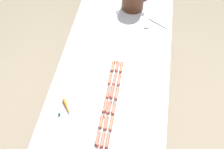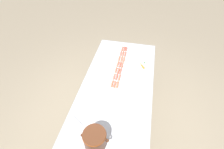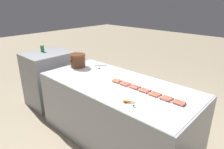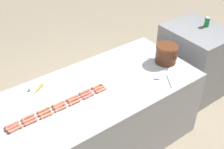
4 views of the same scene
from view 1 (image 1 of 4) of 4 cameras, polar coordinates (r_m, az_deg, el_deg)
ground_plane at (r=3.44m, az=0.18°, el=-8.34°), size 20.00×20.00×0.00m
griddle_counter at (r=3.07m, az=0.20°, el=-4.15°), size 1.04×2.24×0.88m
hot_dog_1 at (r=2.32m, az=-2.79°, el=-12.27°), size 0.03×0.13×0.03m
hot_dog_2 at (r=2.39m, az=-2.10°, el=-9.04°), size 0.03×0.13×0.03m
hot_dog_3 at (r=2.46m, az=-1.38°, el=-6.10°), size 0.04×0.13×0.03m
hot_dog_4 at (r=2.55m, az=-0.82°, el=-3.37°), size 0.03×0.13×0.03m
hot_dog_5 at (r=2.63m, az=-0.37°, el=-0.76°), size 0.03×0.13×0.03m
hot_dog_6 at (r=2.73m, az=0.17°, el=1.67°), size 0.04×0.13×0.03m
hot_dog_8 at (r=2.31m, az=-1.81°, el=-12.54°), size 0.03×0.13×0.03m
hot_dog_9 at (r=2.38m, az=-1.18°, el=-9.37°), size 0.03×0.13×0.03m
hot_dog_10 at (r=2.46m, az=-0.55°, el=-6.33°), size 0.03×0.13×0.03m
hot_dog_11 at (r=2.54m, az=0.01°, el=-3.39°), size 0.03×0.13×0.03m
hot_dog_12 at (r=2.63m, az=0.53°, el=-0.92°), size 0.03×0.13×0.03m
hot_dog_13 at (r=2.73m, az=1.03°, el=1.67°), size 0.04×0.13×0.03m
hot_dog_15 at (r=2.31m, az=-0.84°, el=-12.68°), size 0.03×0.13×0.03m
hot_dog_16 at (r=2.38m, az=-0.13°, el=-9.49°), size 0.03×0.13×0.03m
hot_dog_17 at (r=2.45m, az=0.35°, el=-6.51°), size 0.03×0.13×0.03m
hot_dog_18 at (r=2.54m, az=0.91°, el=-3.68°), size 0.03×0.13×0.03m
hot_dog_19 at (r=2.63m, az=1.40°, el=-1.02°), size 0.03×0.13×0.03m
hot_dog_20 at (r=2.72m, az=1.82°, el=1.47°), size 0.03×0.13×0.03m
serving_spoon at (r=3.16m, az=7.43°, el=9.45°), size 0.25×0.18×0.02m
carrot at (r=2.48m, az=-8.84°, el=-6.39°), size 0.12×0.16×0.03m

